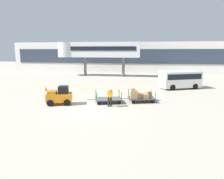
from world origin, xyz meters
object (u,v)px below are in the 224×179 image
Objects in this scene: baggage_cart_lead at (108,99)px; shuttle_van at (180,78)px; safety_cone_near at (46,89)px; baggage_tug at (60,96)px; baggage_handler at (110,96)px; baggage_cart_middle at (140,96)px.

shuttle_van is at bearing 47.87° from baggage_cart_lead.
baggage_tug is at bearing -52.76° from safety_cone_near.
baggage_tug is 14.65m from shuttle_van.
baggage_handler is 0.30× the size of shuttle_van.
baggage_cart_lead is at bearing -27.14° from safety_cone_near.
baggage_tug reaches higher than safety_cone_near.
baggage_cart_lead is 2.89m from baggage_cart_middle.
shuttle_van is 15.88m from safety_cone_near.
baggage_tug is at bearing 179.94° from baggage_handler.
safety_cone_near is at bearing 147.74° from baggage_handler.
baggage_cart_middle reaches higher than safety_cone_near.
baggage_cart_lead is 8.98m from safety_cone_near.
baggage_tug reaches higher than baggage_handler.
baggage_cart_middle is at bearing -122.12° from shuttle_van.
shuttle_van is (7.34, 8.11, 0.89)m from baggage_cart_lead.
baggage_cart_middle is 8.63m from shuttle_van.
baggage_tug reaches higher than baggage_cart_middle.
baggage_tug is 0.75× the size of baggage_cart_middle.
baggage_cart_lead is (3.99, 1.17, -0.41)m from baggage_tug.
baggage_cart_middle is 3.15m from baggage_handler.
baggage_tug is 4.18m from baggage_cart_lead.
baggage_cart_lead is at bearing 106.75° from baggage_handler.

